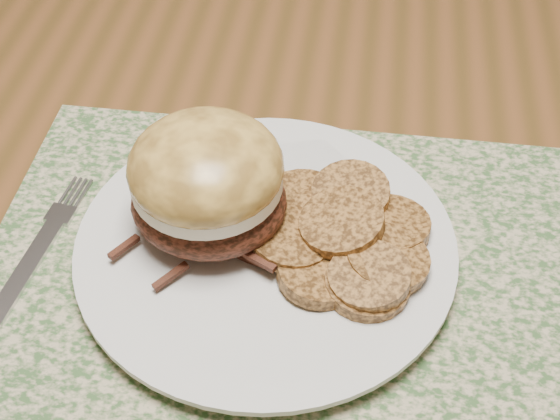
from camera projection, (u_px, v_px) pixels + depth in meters
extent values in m
cylinder|color=brown|center=(87.00, 103.00, 1.33)|extent=(0.06, 0.06, 0.71)
cube|color=#3A5D30|center=(289.00, 275.00, 0.56)|extent=(0.45, 0.33, 0.00)
cylinder|color=silver|center=(266.00, 248.00, 0.57)|extent=(0.26, 0.26, 0.02)
ellipsoid|color=black|center=(209.00, 201.00, 0.56)|extent=(0.13, 0.13, 0.05)
cylinder|color=beige|center=(207.00, 179.00, 0.54)|extent=(0.13, 0.13, 0.01)
ellipsoid|color=gold|center=(206.00, 167.00, 0.53)|extent=(0.13, 0.13, 0.06)
cylinder|color=#99642D|center=(303.00, 203.00, 0.58)|extent=(0.08, 0.08, 0.01)
cylinder|color=#99642D|center=(351.00, 193.00, 0.58)|extent=(0.07, 0.07, 0.02)
cylinder|color=#99642D|center=(386.00, 225.00, 0.57)|extent=(0.08, 0.08, 0.02)
cylinder|color=#99642D|center=(289.00, 238.00, 0.55)|extent=(0.07, 0.07, 0.02)
cylinder|color=#99642D|center=(342.00, 222.00, 0.55)|extent=(0.08, 0.08, 0.03)
cylinder|color=#99642D|center=(388.00, 259.00, 0.54)|extent=(0.06, 0.06, 0.02)
cylinder|color=#99642D|center=(318.00, 276.00, 0.53)|extent=(0.08, 0.08, 0.02)
cylinder|color=#99642D|center=(369.00, 276.00, 0.52)|extent=(0.08, 0.08, 0.02)
cylinder|color=#99642D|center=(367.00, 284.00, 0.53)|extent=(0.08, 0.08, 0.02)
cube|color=#B6B6BD|center=(18.00, 283.00, 0.55)|extent=(0.03, 0.12, 0.00)
cube|color=#B6B6BD|center=(61.00, 214.00, 0.60)|extent=(0.02, 0.02, 0.00)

